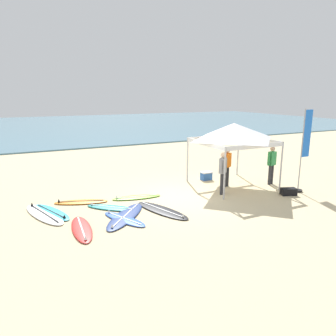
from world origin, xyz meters
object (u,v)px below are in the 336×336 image
object	(u,v)px
person_green	(272,163)
cooler_box	(206,176)
gear_bag_near_tent	(289,192)
surfboard_teal	(111,208)
surfboard_cyan	(51,212)
canopy_tent	(234,132)
banner_flag	(303,154)
person_orange	(227,164)
surfboard_black	(162,210)
surfboard_lime	(136,197)
surfboard_orange	(81,202)
surfboard_white	(44,214)
surfboard_blue	(124,219)
surfboard_red	(82,229)
surfboard_navy	(126,216)
person_grey	(223,170)

from	to	relation	value
person_green	cooler_box	bearing A→B (deg)	139.19
cooler_box	gear_bag_near_tent	bearing A→B (deg)	-63.09
surfboard_teal	surfboard_cyan	bearing A→B (deg)	166.55
person_green	canopy_tent	bearing A→B (deg)	160.07
gear_bag_near_tent	person_green	bearing A→B (deg)	72.90
canopy_tent	banner_flag	world-z (taller)	banner_flag
person_orange	person_green	world-z (taller)	same
surfboard_black	cooler_box	bearing A→B (deg)	38.15
surfboard_lime	person_green	size ratio (longest dim) A/B	1.14
surfboard_orange	person_orange	bearing A→B (deg)	-5.55
canopy_tent	surfboard_white	world-z (taller)	canopy_tent
surfboard_blue	surfboard_red	world-z (taller)	same
surfboard_black	surfboard_blue	bearing A→B (deg)	-172.96
surfboard_teal	surfboard_cyan	size ratio (longest dim) A/B	0.79
person_orange	person_green	bearing A→B (deg)	-15.99
surfboard_navy	banner_flag	distance (m)	7.62
surfboard_lime	surfboard_navy	distance (m)	1.95
person_grey	cooler_box	size ratio (longest dim) A/B	3.42
surfboard_blue	surfboard_red	size ratio (longest dim) A/B	0.90
surfboard_blue	surfboard_white	world-z (taller)	same
surfboard_black	banner_flag	distance (m)	6.35
canopy_tent	surfboard_navy	xyz separation A→B (m)	(-5.40, -1.51, -2.35)
surfboard_cyan	cooler_box	size ratio (longest dim) A/B	4.45
surfboard_lime	banner_flag	world-z (taller)	banner_flag
canopy_tent	surfboard_lime	world-z (taller)	canopy_tent
surfboard_blue	banner_flag	size ratio (longest dim) A/B	0.55
surfboard_cyan	person_green	bearing A→B (deg)	-3.43
surfboard_orange	surfboard_teal	world-z (taller)	same
canopy_tent	surfboard_cyan	distance (m)	7.92
surfboard_white	banner_flag	xyz separation A→B (m)	(9.85, -1.79, 1.54)
surfboard_lime	surfboard_red	size ratio (longest dim) A/B	0.93
surfboard_cyan	surfboard_navy	world-z (taller)	same
surfboard_lime	banner_flag	bearing A→B (deg)	-18.20
surfboard_blue	surfboard_cyan	size ratio (longest dim) A/B	0.85
surfboard_teal	surfboard_white	distance (m)	2.23
canopy_tent	surfboard_orange	bearing A→B (deg)	175.07
surfboard_black	surfboard_red	bearing A→B (deg)	-172.74
surfboard_blue	surfboard_orange	distance (m)	2.47
surfboard_orange	banner_flag	xyz separation A→B (m)	(8.50, -2.50, 1.54)
surfboard_lime	surfboard_orange	distance (m)	2.09
surfboard_navy	banner_flag	world-z (taller)	banner_flag
surfboard_white	surfboard_black	bearing A→B (deg)	-20.63
surfboard_red	person_green	size ratio (longest dim) A/B	1.22
cooler_box	surfboard_cyan	bearing A→B (deg)	-169.33
surfboard_blue	cooler_box	size ratio (longest dim) A/B	3.76
person_green	cooler_box	distance (m)	2.99
surfboard_teal	surfboard_red	distance (m)	1.90
surfboard_navy	person_grey	world-z (taller)	person_grey
surfboard_teal	gear_bag_near_tent	xyz separation A→B (m)	(6.83, -1.59, 0.10)
person_orange	person_green	size ratio (longest dim) A/B	1.00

